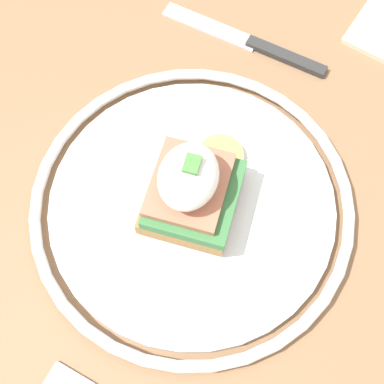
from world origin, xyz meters
The scene contains 5 objects.
ground_plane centered at (0.00, 0.00, 0.00)m, with size 6.00×6.00×0.00m, color gray.
dining_table centered at (0.00, 0.00, 0.63)m, with size 0.83×0.73×0.78m.
plate centered at (0.01, 0.02, 0.78)m, with size 0.29×0.29×0.02m.
sandwich centered at (0.01, 0.02, 0.82)m, with size 0.11×0.08×0.07m.
knife centered at (0.20, 0.01, 0.78)m, with size 0.05×0.18×0.01m.
Camera 1 is at (-0.16, -0.03, 1.22)m, focal length 50.00 mm.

